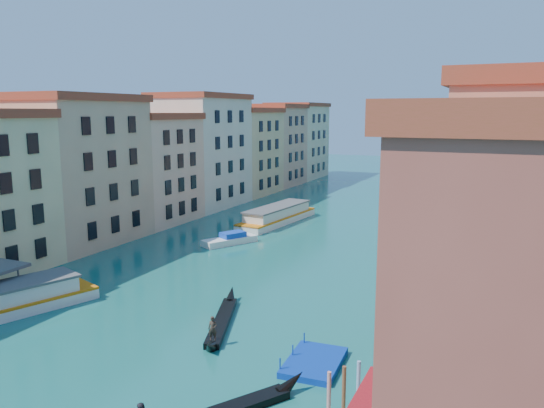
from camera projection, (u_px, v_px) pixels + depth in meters
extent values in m
cube|color=tan|center=(77.00, 173.00, 71.25)|extent=(12.00, 17.00, 19.00)
cube|color=brown|center=(73.00, 98.00, 69.54)|extent=(12.80, 17.40, 1.00)
cube|color=#DEA483|center=(149.00, 171.00, 85.36)|extent=(12.00, 14.00, 16.50)
cube|color=brown|center=(147.00, 116.00, 83.86)|extent=(12.80, 14.40, 1.00)
cube|color=beige|center=(202.00, 153.00, 99.41)|extent=(12.00, 18.00, 20.00)
cube|color=brown|center=(201.00, 96.00, 97.61)|extent=(12.80, 18.40, 1.00)
cube|color=tan|center=(244.00, 153.00, 114.86)|extent=(12.00, 16.00, 17.50)
cube|color=brown|center=(243.00, 110.00, 113.28)|extent=(12.80, 16.40, 1.00)
cube|color=tan|center=(273.00, 147.00, 128.68)|extent=(12.00, 15.00, 18.50)
cube|color=brown|center=(273.00, 106.00, 127.00)|extent=(12.80, 15.40, 1.00)
cube|color=#D1B790|center=(298.00, 142.00, 142.98)|extent=(12.00, 17.00, 19.00)
cube|color=brown|center=(298.00, 105.00, 141.26)|extent=(12.80, 17.40, 1.00)
cube|color=tan|center=(542.00, 217.00, 48.15)|extent=(12.00, 14.00, 16.50)
cube|color=#B46E52|center=(537.00, 187.00, 61.47)|extent=(12.00, 16.00, 18.00)
cube|color=brown|center=(544.00, 104.00, 59.84)|extent=(12.80, 16.40, 1.00)
cube|color=tan|center=(533.00, 166.00, 76.54)|extent=(12.00, 18.00, 20.00)
cube|color=brown|center=(540.00, 91.00, 74.74)|extent=(12.80, 18.40, 1.00)
cube|color=#9F564B|center=(530.00, 164.00, 91.55)|extent=(12.00, 15.00, 17.50)
cube|color=brown|center=(534.00, 110.00, 89.96)|extent=(12.80, 15.40, 1.00)
cube|color=#DEB788|center=(528.00, 155.00, 105.36)|extent=(12.00, 16.00, 18.50)
cube|color=brown|center=(532.00, 105.00, 103.69)|extent=(12.80, 16.40, 1.00)
cube|color=#AA7355|center=(527.00, 147.00, 120.07)|extent=(12.00, 17.00, 19.50)
cube|color=brown|center=(531.00, 101.00, 118.31)|extent=(12.80, 17.40, 1.00)
cube|color=#A29B82|center=(467.00, 233.00, 76.06)|extent=(4.00, 140.00, 1.00)
cube|color=maroon|center=(424.00, 317.00, 38.34)|extent=(3.20, 15.30, 0.25)
cylinder|color=#4E4E50|center=(389.00, 362.00, 34.60)|extent=(0.12, 0.12, 3.00)
cylinder|color=#4E4E50|center=(415.00, 310.00, 43.75)|extent=(0.12, 0.12, 3.00)
cube|color=maroon|center=(449.00, 262.00, 52.24)|extent=(3.20, 12.60, 0.25)
cylinder|color=#4E4E50|center=(427.00, 288.00, 49.30)|extent=(0.12, 0.12, 3.00)
cylinder|color=#4E4E50|center=(439.00, 264.00, 56.84)|extent=(0.12, 0.12, 3.00)
cylinder|color=brown|center=(329.00, 398.00, 30.73)|extent=(0.24, 0.24, 3.20)
cylinder|color=brown|center=(344.00, 392.00, 31.39)|extent=(0.24, 0.24, 3.20)
cylinder|color=brown|center=(358.00, 386.00, 32.04)|extent=(0.24, 0.24, 3.20)
cylinder|color=brown|center=(377.00, 323.00, 41.49)|extent=(0.24, 0.24, 3.20)
cylinder|color=brown|center=(388.00, 320.00, 42.14)|extent=(0.24, 0.24, 3.20)
cylinder|color=brown|center=(398.00, 317.00, 42.80)|extent=(0.24, 0.24, 3.20)
cylinder|color=brown|center=(410.00, 274.00, 54.04)|extent=(0.24, 0.24, 3.20)
cylinder|color=brown|center=(417.00, 272.00, 54.70)|extent=(0.24, 0.24, 3.20)
cylinder|color=brown|center=(425.00, 270.00, 55.35)|extent=(0.24, 0.24, 3.20)
cylinder|color=brown|center=(434.00, 237.00, 70.18)|extent=(0.24, 0.24, 3.20)
cylinder|color=brown|center=(440.00, 236.00, 70.83)|extent=(0.24, 0.24, 3.20)
cylinder|color=brown|center=(446.00, 235.00, 71.48)|extent=(0.24, 0.24, 3.20)
cube|color=white|center=(277.00, 219.00, 85.27)|extent=(6.06, 19.08, 1.13)
cube|color=silver|center=(277.00, 212.00, 85.06)|extent=(5.22, 15.30, 1.50)
cube|color=#4E4E50|center=(277.00, 207.00, 84.91)|extent=(5.55, 15.80, 0.23)
cube|color=orange|center=(277.00, 216.00, 85.18)|extent=(6.11, 19.09, 0.23)
cube|color=black|center=(222.00, 321.00, 44.61)|extent=(4.64, 9.75, 0.50)
cone|color=black|center=(231.00, 294.00, 49.97)|extent=(1.71, 2.43, 1.86)
cone|color=black|center=(210.00, 347.00, 39.12)|extent=(1.58, 2.07, 1.64)
imported|color=#30261E|center=(213.00, 329.00, 40.28)|extent=(0.81, 0.67, 1.91)
cone|color=black|center=(292.00, 382.00, 33.70)|extent=(2.05, 2.44, 1.88)
cube|color=black|center=(411.00, 234.00, 76.33)|extent=(1.78, 9.64, 0.48)
cone|color=black|center=(419.00, 225.00, 80.88)|extent=(1.09, 2.20, 1.79)
cone|color=black|center=(401.00, 240.00, 71.65)|extent=(1.07, 1.83, 1.57)
cube|color=silver|center=(230.00, 241.00, 71.68)|extent=(5.71, 7.86, 0.87)
cube|color=#1641B5|center=(233.00, 235.00, 71.87)|extent=(3.27, 3.81, 0.76)
cube|color=silver|center=(406.00, 201.00, 103.70)|extent=(3.35, 7.95, 0.88)
cube|color=#1641B5|center=(407.00, 197.00, 104.03)|extent=(2.37, 3.52, 0.77)
cube|color=#082E98|center=(314.00, 362.00, 37.35)|extent=(4.02, 5.71, 0.46)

